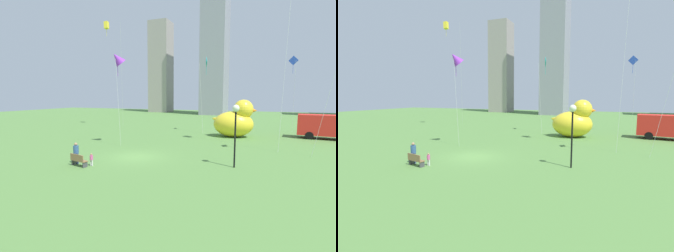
{
  "view_description": "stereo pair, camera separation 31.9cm",
  "coord_description": "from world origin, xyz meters",
  "views": [
    {
      "loc": [
        10.1,
        -18.18,
        5.05
      ],
      "look_at": [
        0.96,
        4.89,
        2.1
      ],
      "focal_mm": 27.05,
      "sensor_mm": 36.0,
      "label": 1
    },
    {
      "loc": [
        10.39,
        -18.06,
        5.05
      ],
      "look_at": [
        0.96,
        4.89,
        2.1
      ],
      "focal_mm": 27.05,
      "sensor_mm": 36.0,
      "label": 2
    }
  ],
  "objects": [
    {
      "name": "kite_purple",
      "position": [
        -3.86,
        3.6,
        8.69
      ],
      "size": [
        1.85,
        1.89,
        9.48
      ],
      "color": "silver",
      "rests_on": "ground"
    },
    {
      "name": "person_child",
      "position": [
        -1.66,
        -3.58,
        0.51
      ],
      "size": [
        0.23,
        0.23,
        0.92
      ],
      "color": "silver",
      "rests_on": "ground"
    },
    {
      "name": "kite_teal",
      "position": [
        2.03,
        16.21,
        9.24
      ],
      "size": [
        1.26,
        1.64,
        10.26
      ],
      "color": "silver",
      "rests_on": "ground"
    },
    {
      "name": "park_bench",
      "position": [
        -2.47,
        -4.02,
        0.47
      ],
      "size": [
        1.52,
        0.78,
        0.9
      ],
      "color": "olive",
      "rests_on": "ground"
    },
    {
      "name": "giant_inflatable_duck",
      "position": [
        6.34,
        13.74,
        1.97
      ],
      "size": [
        5.58,
        3.58,
        4.62
      ],
      "color": "yellow",
      "rests_on": "ground"
    },
    {
      "name": "kite_yellow",
      "position": [
        -14.43,
        17.18,
        16.12
      ],
      "size": [
        3.45,
        3.89,
        16.89
      ],
      "color": "silver",
      "rests_on": "ground"
    },
    {
      "name": "lamppost",
      "position": [
        8.03,
        -0.18,
        3.5
      ],
      "size": [
        0.5,
        0.5,
        4.46
      ],
      "color": "black",
      "rests_on": "ground"
    },
    {
      "name": "kite_blue",
      "position": [
        13.02,
        20.5,
        9.42
      ],
      "size": [
        1.24,
        0.66,
        10.45
      ],
      "color": "silver",
      "rests_on": "ground"
    },
    {
      "name": "city_skyline",
      "position": [
        13.56,
        56.59,
        14.31
      ],
      "size": [
        68.86,
        18.82,
        38.74
      ],
      "color": "#9E938C",
      "rests_on": "ground"
    },
    {
      "name": "box_truck",
      "position": [
        16.58,
        15.9,
        1.45
      ],
      "size": [
        6.73,
        3.06,
        2.85
      ],
      "color": "red",
      "rests_on": "ground"
    },
    {
      "name": "person_adult",
      "position": [
        -3.12,
        -3.49,
        0.88
      ],
      "size": [
        0.39,
        0.39,
        1.6
      ],
      "color": "#38476B",
      "rests_on": "ground"
    },
    {
      "name": "ground_plane",
      "position": [
        0.0,
        0.0,
        0.0
      ],
      "size": [
        140.0,
        140.0,
        0.0
      ],
      "primitive_type": "plane",
      "color": "#53813D"
    }
  ]
}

